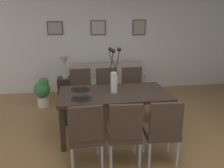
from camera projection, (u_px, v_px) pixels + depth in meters
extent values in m
plane|color=olive|center=(136.00, 156.00, 3.38)|extent=(9.00, 9.00, 0.00)
cube|color=silver|center=(106.00, 42.00, 6.09)|extent=(9.00, 0.10, 2.60)
cube|color=#33261E|center=(114.00, 94.00, 3.84)|extent=(1.80, 0.99, 0.05)
cube|color=#33261E|center=(153.00, 102.00, 4.49)|extent=(0.07, 0.07, 0.69)
cube|color=#33261E|center=(65.00, 108.00, 4.23)|extent=(0.07, 0.07, 0.69)
cube|color=#33261E|center=(171.00, 122.00, 3.66)|extent=(0.07, 0.07, 0.69)
cube|color=#33261E|center=(62.00, 130.00, 3.41)|extent=(0.07, 0.07, 0.69)
cube|color=#3D2D23|center=(85.00, 136.00, 3.09)|extent=(0.46, 0.46, 0.08)
cube|color=#3D2D23|center=(86.00, 125.00, 2.84)|extent=(0.42, 0.08, 0.48)
cylinder|color=#9EA0A5|center=(98.00, 143.00, 3.37)|extent=(0.04, 0.04, 0.38)
cylinder|color=#9EA0A5|center=(71.00, 145.00, 3.30)|extent=(0.04, 0.04, 0.38)
cylinder|color=#9EA0A5|center=(102.00, 158.00, 3.01)|extent=(0.04, 0.04, 0.38)
cylinder|color=#9EA0A5|center=(72.00, 161.00, 2.94)|extent=(0.04, 0.04, 0.38)
cube|color=#3D2D23|center=(81.00, 96.00, 4.65)|extent=(0.44, 0.44, 0.08)
cube|color=#3D2D23|center=(80.00, 81.00, 4.75)|extent=(0.42, 0.06, 0.48)
cylinder|color=#9EA0A5|center=(72.00, 110.00, 4.50)|extent=(0.04, 0.04, 0.38)
cylinder|color=#9EA0A5|center=(92.00, 109.00, 4.56)|extent=(0.04, 0.04, 0.38)
cylinder|color=#9EA0A5|center=(72.00, 103.00, 4.86)|extent=(0.04, 0.04, 0.38)
cylinder|color=#9EA0A5|center=(90.00, 102.00, 4.92)|extent=(0.04, 0.04, 0.38)
cube|color=#3D2D23|center=(124.00, 134.00, 3.15)|extent=(0.47, 0.47, 0.08)
cube|color=#3D2D23|center=(126.00, 123.00, 2.89)|extent=(0.42, 0.09, 0.48)
cylinder|color=#9EA0A5|center=(135.00, 141.00, 3.41)|extent=(0.04, 0.04, 0.38)
cylinder|color=#9EA0A5|center=(109.00, 142.00, 3.38)|extent=(0.04, 0.04, 0.38)
cylinder|color=#9EA0A5|center=(140.00, 156.00, 3.04)|extent=(0.04, 0.04, 0.38)
cylinder|color=#9EA0A5|center=(111.00, 157.00, 3.02)|extent=(0.04, 0.04, 0.38)
cube|color=#3D2D23|center=(108.00, 94.00, 4.73)|extent=(0.45, 0.45, 0.08)
cube|color=#3D2D23|center=(106.00, 79.00, 4.83)|extent=(0.42, 0.07, 0.48)
cylinder|color=#9EA0A5|center=(100.00, 109.00, 4.58)|extent=(0.04, 0.04, 0.38)
cylinder|color=#9EA0A5|center=(119.00, 107.00, 4.65)|extent=(0.04, 0.04, 0.38)
cylinder|color=#9EA0A5|center=(98.00, 102.00, 4.94)|extent=(0.04, 0.04, 0.38)
cylinder|color=#9EA0A5|center=(115.00, 101.00, 5.01)|extent=(0.04, 0.04, 0.38)
cube|color=#3D2D23|center=(161.00, 132.00, 3.20)|extent=(0.47, 0.47, 0.08)
cube|color=#3D2D23|center=(166.00, 121.00, 2.94)|extent=(0.42, 0.09, 0.48)
cylinder|color=#9EA0A5|center=(169.00, 139.00, 3.46)|extent=(0.04, 0.04, 0.38)
cylinder|color=#9EA0A5|center=(144.00, 140.00, 3.43)|extent=(0.04, 0.04, 0.38)
cylinder|color=#9EA0A5|center=(178.00, 154.00, 3.09)|extent=(0.04, 0.04, 0.38)
cylinder|color=#9EA0A5|center=(150.00, 155.00, 3.07)|extent=(0.04, 0.04, 0.38)
cube|color=#3D2D23|center=(133.00, 93.00, 4.79)|extent=(0.46, 0.46, 0.08)
cube|color=#3D2D23|center=(132.00, 79.00, 4.90)|extent=(0.42, 0.08, 0.48)
cylinder|color=#9EA0A5|center=(125.00, 107.00, 4.65)|extent=(0.04, 0.04, 0.38)
cylinder|color=#9EA0A5|center=(144.00, 107.00, 4.70)|extent=(0.04, 0.04, 0.38)
cylinder|color=#9EA0A5|center=(122.00, 101.00, 5.01)|extent=(0.04, 0.04, 0.38)
cylinder|color=#9EA0A5|center=(140.00, 100.00, 5.06)|extent=(0.04, 0.04, 0.38)
cylinder|color=silver|center=(114.00, 82.00, 3.79)|extent=(0.11, 0.11, 0.34)
cylinder|color=black|center=(117.00, 62.00, 3.72)|extent=(0.05, 0.12, 0.37)
sphere|color=black|center=(119.00, 50.00, 3.68)|extent=(0.07, 0.07, 0.07)
cylinder|color=black|center=(112.00, 62.00, 3.74)|extent=(0.08, 0.05, 0.38)
sphere|color=black|center=(110.00, 49.00, 3.70)|extent=(0.07, 0.07, 0.07)
cylinder|color=black|center=(113.00, 63.00, 3.64)|extent=(0.15, 0.06, 0.36)
sphere|color=black|center=(113.00, 51.00, 3.55)|extent=(0.07, 0.07, 0.07)
cylinder|color=black|center=(81.00, 99.00, 3.54)|extent=(0.32, 0.32, 0.01)
cylinder|color=#2D2826|center=(81.00, 96.00, 3.53)|extent=(0.17, 0.17, 0.06)
cylinder|color=black|center=(81.00, 96.00, 3.53)|extent=(0.13, 0.13, 0.04)
cylinder|color=black|center=(81.00, 90.00, 3.97)|extent=(0.32, 0.32, 0.01)
cylinder|color=#2D2826|center=(81.00, 88.00, 3.96)|extent=(0.17, 0.17, 0.06)
cylinder|color=black|center=(81.00, 87.00, 3.95)|extent=(0.13, 0.13, 0.04)
cube|color=#B2A899|center=(110.00, 88.00, 5.80)|extent=(1.75, 0.84, 0.42)
cube|color=#B2A899|center=(108.00, 70.00, 6.00)|extent=(1.75, 0.16, 0.38)
cube|color=#B2A899|center=(143.00, 75.00, 5.83)|extent=(0.10, 0.84, 0.20)
cube|color=#B2A899|center=(76.00, 78.00, 5.58)|extent=(0.10, 0.84, 0.20)
cube|color=#33261E|center=(66.00, 88.00, 5.63)|extent=(0.36, 0.36, 0.52)
cylinder|color=beige|center=(65.00, 76.00, 5.54)|extent=(0.12, 0.12, 0.08)
cylinder|color=beige|center=(64.00, 69.00, 5.49)|extent=(0.02, 0.02, 0.30)
cone|color=beige|center=(64.00, 61.00, 5.43)|extent=(0.22, 0.22, 0.18)
cube|color=#473828|center=(55.00, 28.00, 5.73)|extent=(0.38, 0.02, 0.33)
cube|color=#9E9389|center=(55.00, 28.00, 5.72)|extent=(0.33, 0.01, 0.28)
cube|color=#473828|center=(98.00, 28.00, 5.90)|extent=(0.38, 0.02, 0.37)
cube|color=#B2B2AD|center=(98.00, 28.00, 5.88)|extent=(0.33, 0.01, 0.32)
cube|color=#473828|center=(139.00, 27.00, 6.06)|extent=(0.34, 0.02, 0.39)
cube|color=#9E9389|center=(139.00, 27.00, 6.04)|extent=(0.29, 0.01, 0.34)
cylinder|color=silver|center=(43.00, 102.00, 5.19)|extent=(0.24, 0.24, 0.22)
sphere|color=#387A42|center=(42.00, 89.00, 5.11)|extent=(0.36, 0.36, 0.36)
sphere|color=#387A42|center=(44.00, 82.00, 5.04)|extent=(0.22, 0.22, 0.22)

